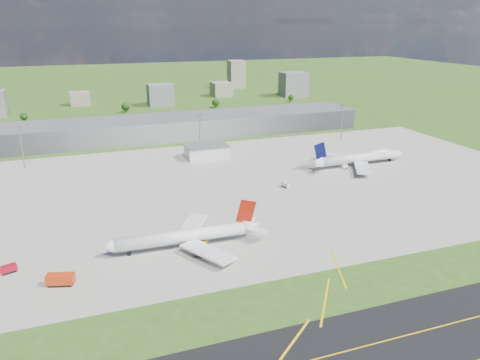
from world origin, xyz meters
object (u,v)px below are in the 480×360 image
object	(u,v)px
airliner_red_twin	(187,236)
van_white_near	(286,185)
airliner_blue_quad	(361,158)
fire_truck	(61,280)
tug_yellow	(205,243)
van_white_far	(345,167)
crash_tender	(9,269)

from	to	relation	value
airliner_red_twin	van_white_near	world-z (taller)	airliner_red_twin
airliner_blue_quad	fire_truck	distance (m)	192.99
tug_yellow	van_white_near	xyz separation A→B (m)	(59.36, 50.83, 0.32)
airliner_blue_quad	tug_yellow	distance (m)	139.85
van_white_near	van_white_far	world-z (taller)	van_white_near
airliner_red_twin	crash_tender	bearing A→B (deg)	-0.32
crash_tender	tug_yellow	bearing A→B (deg)	-20.59
tug_yellow	airliner_blue_quad	bearing A→B (deg)	-22.62
airliner_blue_quad	tug_yellow	size ratio (longest dim) A/B	17.12
fire_truck	airliner_red_twin	bearing A→B (deg)	31.91
fire_truck	van_white_far	distance (m)	180.07
crash_tender	van_white_near	distance (m)	139.07
airliner_red_twin	airliner_blue_quad	distance (m)	145.45
tug_yellow	van_white_near	world-z (taller)	van_white_near
fire_truck	crash_tender	xyz separation A→B (m)	(-17.32, 14.87, -0.54)
fire_truck	van_white_far	xyz separation A→B (m)	(160.70, 81.24, -0.86)
van_white_near	crash_tender	bearing A→B (deg)	92.80
airliner_red_twin	fire_truck	xyz separation A→B (m)	(-46.82, -12.98, -2.60)
van_white_near	fire_truck	bearing A→B (deg)	101.67
airliner_blue_quad	airliner_red_twin	bearing A→B (deg)	-152.00
van_white_near	tug_yellow	bearing A→B (deg)	113.04
crash_tender	van_white_near	world-z (taller)	crash_tender
airliner_red_twin	crash_tender	size ratio (longest dim) A/B	10.65
airliner_red_twin	tug_yellow	world-z (taller)	airliner_red_twin
van_white_near	airliner_blue_quad	bearing A→B (deg)	-88.22
crash_tender	tug_yellow	xyz separation A→B (m)	(71.04, -2.50, -0.55)
airliner_red_twin	van_white_near	distance (m)	83.21
fire_truck	airliner_blue_quad	bearing A→B (deg)	42.35
tug_yellow	van_white_far	distance (m)	127.24
airliner_red_twin	crash_tender	distance (m)	64.25
airliner_red_twin	van_white_far	xyz separation A→B (m)	(113.88, 68.27, -3.46)
van_white_far	van_white_near	bearing A→B (deg)	174.43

